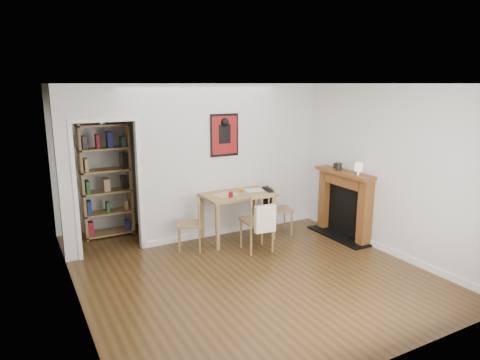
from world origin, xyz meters
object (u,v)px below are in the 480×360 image
ceramic_jar_a (339,166)px  ceramic_jar_b (335,166)px  notebook (254,190)px  red_glass (231,194)px  fireplace (345,202)px  bookshelf (106,181)px  dining_table (237,199)px  chair_right (278,209)px  orange_fruit (241,189)px  chair_left (189,225)px  mantel_lamp (359,167)px  chair_front (257,221)px

ceramic_jar_a → ceramic_jar_b: (0.07, 0.15, -0.02)m
notebook → red_glass: bearing=-160.1°
fireplace → ceramic_jar_b: bearing=92.6°
bookshelf → red_glass: size_ratio=20.74×
fireplace → dining_table: bearing=155.7°
chair_right → ceramic_jar_b: size_ratio=9.46×
red_glass → ceramic_jar_b: bearing=-9.8°
chair_right → red_glass: (-0.97, -0.05, 0.40)m
bookshelf → ceramic_jar_a: 3.98m
orange_fruit → ceramic_jar_a: (1.48, -0.76, 0.38)m
chair_left → fireplace: (2.59, -0.70, 0.20)m
dining_table → ceramic_jar_b: bearing=-16.5°
red_glass → ceramic_jar_b: 1.95m
orange_fruit → mantel_lamp: mantel_lamp is taller
fireplace → red_glass: size_ratio=13.17×
dining_table → chair_front: 0.65m
dining_table → ceramic_jar_a: (1.61, -0.65, 0.52)m
chair_right → ceramic_jar_a: size_ratio=6.70×
chair_right → chair_left: bearing=178.0°
bookshelf → notebook: bookshelf is taller
chair_left → chair_front: size_ratio=0.85×
notebook → ceramic_jar_a: ceramic_jar_a is taller
ceramic_jar_b → chair_left: bearing=170.4°
ceramic_jar_b → bookshelf: bearing=154.0°
orange_fruit → ceramic_jar_a: 1.71m
dining_table → ceramic_jar_a: ceramic_jar_a is taller
fireplace → ceramic_jar_b: ceramic_jar_b is taller
chair_front → orange_fruit: bearing=81.9°
dining_table → chair_left: (-0.90, -0.06, -0.29)m
dining_table → ceramic_jar_b: 1.81m
red_glass → chair_right: bearing=3.1°
notebook → mantel_lamp: bearing=-42.7°
dining_table → mantel_lamp: bearing=-35.6°
chair_left → ceramic_jar_a: ceramic_jar_a is taller
chair_front → fireplace: 1.67m
notebook → ceramic_jar_a: size_ratio=2.35×
dining_table → fireplace: (1.68, -0.76, -0.09)m
notebook → orange_fruit: bearing=157.4°
dining_table → ceramic_jar_a: bearing=-22.1°
chair_front → ceramic_jar_b: ceramic_jar_b is taller
chair_left → ceramic_jar_b: 2.73m
chair_right → ceramic_jar_a: bearing=-32.0°
bookshelf → mantel_lamp: 4.23m
orange_fruit → dining_table: bearing=-139.5°
ceramic_jar_a → chair_front: bearing=178.7°
mantel_lamp → ceramic_jar_b: mantel_lamp is taller
chair_left → dining_table: bearing=3.8°
chair_left → orange_fruit: size_ratio=10.68×
dining_table → chair_left: 0.95m
chair_front → mantel_lamp: size_ratio=4.59×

